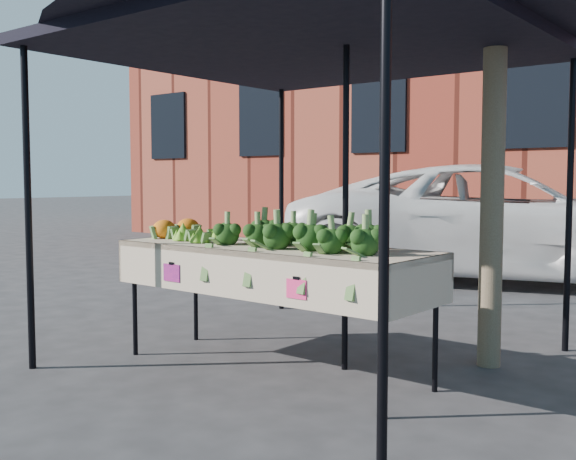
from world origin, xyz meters
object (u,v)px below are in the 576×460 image
Objects in this scene: table at (271,309)px; street_tree at (496,33)px; vehicle at (505,70)px; canopy at (312,179)px.

table is 0.50× the size of street_tree.
canopy is at bearing 167.08° from vehicle.
table is at bearing 166.33° from vehicle.
table is at bearing -94.48° from canopy.
table is at bearing -136.69° from street_tree.
vehicle is at bearing 109.56° from street_tree.
street_tree is (1.52, -4.29, -0.43)m from vehicle.
table is 0.43× the size of vehicle.
canopy reaches higher than table.
canopy is at bearing -150.08° from street_tree.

